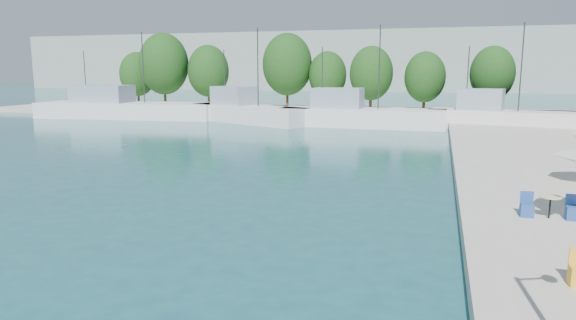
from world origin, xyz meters
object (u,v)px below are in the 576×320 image
(trawler_01, at_px, (124,109))
(trawler_02, at_px, (246,112))
(trawler_03, at_px, (357,116))
(trawler_04, at_px, (498,118))

(trawler_01, distance_m, trawler_02, 15.62)
(trawler_01, xyz_separation_m, trawler_03, (27.79, -1.70, 0.00))
(trawler_01, height_order, trawler_03, same)
(trawler_03, distance_m, trawler_04, 13.22)
(trawler_01, relative_size, trawler_03, 1.33)
(trawler_02, xyz_separation_m, trawler_03, (12.18, -0.95, -0.00))
(trawler_02, distance_m, trawler_04, 25.34)
(trawler_02, bearing_deg, trawler_03, 20.99)
(trawler_03, bearing_deg, trawler_01, 177.20)
(trawler_01, bearing_deg, trawler_04, -6.65)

